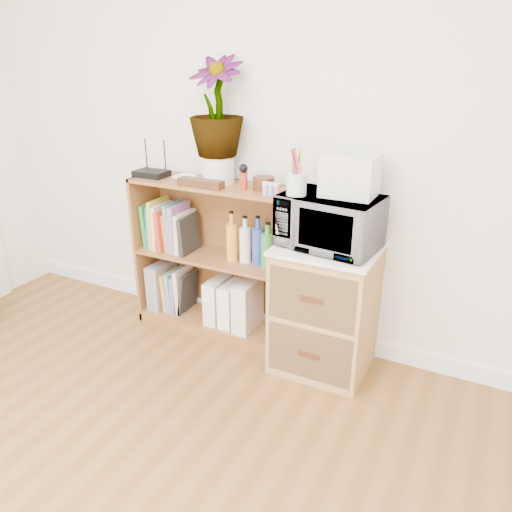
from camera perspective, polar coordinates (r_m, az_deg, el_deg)
The scene contains 21 objects.
skirting_board at distance 3.20m, azimuth 2.10°, elevation -7.65°, with size 4.00×0.02×0.10m, color white.
bookshelf at distance 3.05m, azimuth -4.87°, elevation -0.38°, with size 1.00×0.30×0.95m, color brown.
wicker_unit at distance 2.75m, azimuth 7.89°, elevation -6.05°, with size 0.50×0.45×0.70m, color #9E7542.
microwave at distance 2.55m, azimuth 8.41°, elevation 3.91°, with size 0.49×0.33×0.27m, color white.
pen_cup at distance 2.49m, azimuth 4.66°, elevation 8.21°, with size 0.10×0.10×0.11m, color silver.
small_appliance at distance 2.50m, azimuth 10.72°, elevation 9.06°, with size 0.26×0.21×0.20m, color silver.
router at distance 3.11m, azimuth -11.86°, elevation 9.22°, with size 0.20×0.14×0.04m, color black.
white_bowl at distance 2.96m, azimuth -8.19°, elevation 8.76°, with size 0.13×0.13×0.03m, color silver.
plant_pot at distance 2.88m, azimuth -4.35°, elevation 9.81°, with size 0.18×0.18×0.16m, color silver.
potted_plant at distance 2.83m, azimuth -4.56°, elevation 16.64°, with size 0.30×0.30×0.53m, color #327E39.
trinket_box at distance 2.82m, azimuth -6.33°, elevation 8.28°, with size 0.27×0.07×0.04m, color #3A1B0F.
kokeshi_doll at distance 2.74m, azimuth -1.42°, elevation 8.57°, with size 0.04×0.04×0.09m, color #B42516.
wooden_bowl at distance 2.75m, azimuth 0.88°, elevation 8.32°, with size 0.12×0.12×0.07m, color #34190E.
paint_jars at distance 2.62m, azimuth 1.72°, elevation 7.48°, with size 0.11×0.04×0.06m, color pink.
file_box at distance 3.37m, azimuth -10.66°, elevation -3.16°, with size 0.09×0.24×0.30m, color gray.
magazine_holder_left at distance 3.14m, azimuth -4.39°, elevation -5.01°, with size 0.09×0.22×0.28m, color silver.
magazine_holder_mid at distance 3.10m, azimuth -2.80°, elevation -5.47°, with size 0.09×0.22×0.27m, color white.
magazine_holder_right at distance 3.04m, azimuth -0.93°, elevation -5.60°, with size 0.10×0.25×0.31m, color silver.
cookbooks at distance 3.16m, azimuth -9.71°, elevation 3.29°, with size 0.33×0.20×0.31m.
liquor_bottles at distance 2.87m, azimuth -0.54°, elevation 1.71°, with size 0.30×0.07×0.29m.
lower_books at distance 3.30m, azimuth -8.73°, elevation -3.90°, with size 0.18×0.19×0.30m.
Camera 1 is at (1.15, -0.29, 1.65)m, focal length 35.00 mm.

